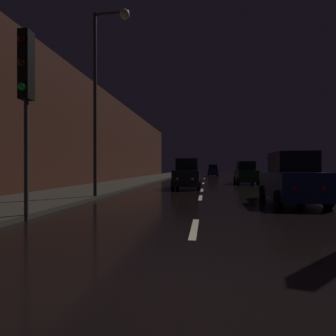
{
  "coord_description": "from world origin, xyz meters",
  "views": [
    {
      "loc": [
        0.29,
        -3.53,
        1.46
      ],
      "look_at": [
        -2.43,
        15.7,
        1.41
      ],
      "focal_mm": 29.16,
      "sensor_mm": 36.0,
      "label": 1
    }
  ],
  "objects_px": {
    "traffic_light_near_left": "(26,82)",
    "car_distant_taillights": "(213,171)",
    "streetlamp_overhead": "(104,78)",
    "car_approaching_headlights": "(187,175)",
    "car_parked_right_far": "(246,174)",
    "car_parked_right_near": "(291,180)"
  },
  "relations": [
    {
      "from": "traffic_light_near_left",
      "to": "car_parked_right_far",
      "type": "height_order",
      "value": "traffic_light_near_left"
    },
    {
      "from": "streetlamp_overhead",
      "to": "car_approaching_headlights",
      "type": "relative_size",
      "value": 2.08
    },
    {
      "from": "streetlamp_overhead",
      "to": "car_approaching_headlights",
      "type": "distance_m",
      "value": 9.15
    },
    {
      "from": "car_approaching_headlights",
      "to": "car_parked_right_far",
      "type": "relative_size",
      "value": 1.04
    },
    {
      "from": "car_distant_taillights",
      "to": "car_parked_right_near",
      "type": "distance_m",
      "value": 33.24
    },
    {
      "from": "car_approaching_headlights",
      "to": "car_distant_taillights",
      "type": "distance_m",
      "value": 26.06
    },
    {
      "from": "car_approaching_headlights",
      "to": "car_parked_right_near",
      "type": "relative_size",
      "value": 0.99
    },
    {
      "from": "car_approaching_headlights",
      "to": "car_parked_right_far",
      "type": "distance_m",
      "value": 7.62
    },
    {
      "from": "streetlamp_overhead",
      "to": "traffic_light_near_left",
      "type": "bearing_deg",
      "value": -93.55
    },
    {
      "from": "car_parked_right_far",
      "to": "car_parked_right_near",
      "type": "bearing_deg",
      "value": -180.0
    },
    {
      "from": "traffic_light_near_left",
      "to": "car_approaching_headlights",
      "type": "relative_size",
      "value": 1.27
    },
    {
      "from": "traffic_light_near_left",
      "to": "car_distant_taillights",
      "type": "distance_m",
      "value": 38.68
    },
    {
      "from": "streetlamp_overhead",
      "to": "car_parked_right_far",
      "type": "bearing_deg",
      "value": 58.42
    },
    {
      "from": "car_approaching_headlights",
      "to": "car_parked_right_near",
      "type": "xyz_separation_m",
      "value": [
        4.78,
        -7.2,
        0.01
      ]
    },
    {
      "from": "streetlamp_overhead",
      "to": "car_distant_taillights",
      "type": "height_order",
      "value": "streetlamp_overhead"
    },
    {
      "from": "streetlamp_overhead",
      "to": "car_distant_taillights",
      "type": "bearing_deg",
      "value": 80.36
    },
    {
      "from": "traffic_light_near_left",
      "to": "car_distant_taillights",
      "type": "xyz_separation_m",
      "value": [
        5.94,
        38.1,
        -2.95
      ]
    },
    {
      "from": "streetlamp_overhead",
      "to": "car_distant_taillights",
      "type": "relative_size",
      "value": 2.26
    },
    {
      "from": "traffic_light_near_left",
      "to": "car_distant_taillights",
      "type": "relative_size",
      "value": 1.38
    },
    {
      "from": "traffic_light_near_left",
      "to": "streetlamp_overhead",
      "type": "xyz_separation_m",
      "value": [
        0.31,
        4.95,
        1.7
      ]
    },
    {
      "from": "traffic_light_near_left",
      "to": "car_distant_taillights",
      "type": "bearing_deg",
      "value": 168.39
    },
    {
      "from": "car_approaching_headlights",
      "to": "car_parked_right_far",
      "type": "bearing_deg",
      "value": 141.14
    }
  ]
}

